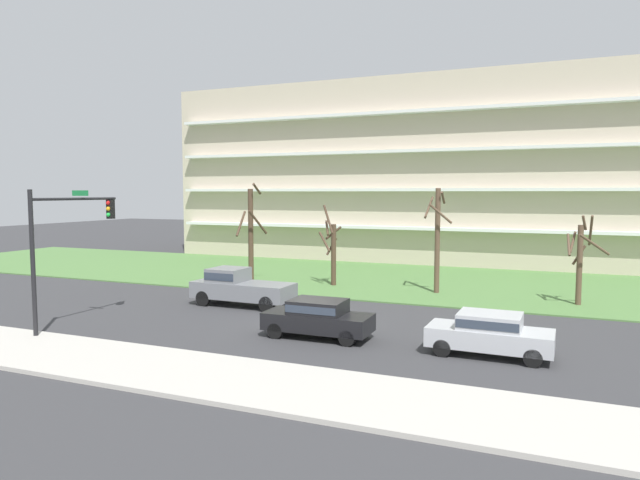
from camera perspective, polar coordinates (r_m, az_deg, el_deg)
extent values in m
plane|color=#38383A|center=(25.65, -0.78, -8.53)|extent=(160.00, 160.00, 0.00)
cube|color=#BCB7AD|center=(18.83, -10.75, -13.36)|extent=(80.00, 4.00, 0.15)
cube|color=#547F42|center=(38.67, 7.50, -3.98)|extent=(80.00, 16.00, 0.08)
cube|color=beige|center=(52.80, 11.84, 6.62)|extent=(45.88, 13.84, 15.37)
cube|color=white|center=(45.64, 10.01, 1.16)|extent=(44.05, 0.90, 0.24)
cube|color=white|center=(45.55, 10.07, 5.02)|extent=(44.05, 0.90, 0.24)
cube|color=white|center=(45.67, 10.13, 8.88)|extent=(44.05, 0.90, 0.24)
cube|color=white|center=(46.00, 10.18, 12.70)|extent=(44.05, 0.90, 0.24)
cylinder|color=#4C3828|center=(38.03, -7.00, 0.49)|extent=(0.35, 0.35, 6.17)
cylinder|color=#4C3828|center=(37.41, -6.29, 1.79)|extent=(0.71, 1.54, 1.66)
cylinder|color=#4C3828|center=(37.70, -6.39, 5.16)|extent=(0.19, 1.06, 0.76)
cylinder|color=#4C3828|center=(38.25, -7.99, 1.64)|extent=(0.35, 1.53, 1.67)
cylinder|color=#4C3828|center=(35.64, 1.38, -1.56)|extent=(0.32, 0.32, 3.94)
cylinder|color=#4C3828|center=(35.44, 0.72, 1.23)|extent=(0.56, 0.88, 0.94)
cylinder|color=#4C3828|center=(35.99, 1.37, 0.72)|extent=(1.03, 0.54, 0.89)
cylinder|color=#4C3828|center=(35.87, 1.18, -0.67)|extent=(0.64, 0.63, 1.11)
cylinder|color=#4C3828|center=(35.19, 0.83, 2.12)|extent=(0.93, 0.64, 1.77)
cylinder|color=#4C3828|center=(35.24, 0.46, -0.18)|extent=(1.16, 1.00, 1.19)
cylinder|color=brown|center=(33.50, 11.75, -0.14)|extent=(0.30, 0.30, 6.18)
cylinder|color=brown|center=(32.78, 12.07, 2.61)|extent=(1.29, 0.70, 1.16)
cylinder|color=brown|center=(33.60, 10.93, 3.25)|extent=(0.36, 1.21, 1.28)
cylinder|color=brown|center=(33.31, 12.31, 4.19)|extent=(0.19, 0.69, 0.72)
cylinder|color=brown|center=(32.33, 24.71, -2.38)|extent=(0.29, 0.29, 4.25)
cylinder|color=brown|center=(32.07, 25.12, 1.57)|extent=(0.34, 0.46, 0.78)
cylinder|color=brown|center=(32.55, 24.67, -1.39)|extent=(0.69, 0.20, 1.08)
cylinder|color=brown|center=(32.32, 24.15, -0.19)|extent=(0.39, 0.85, 1.10)
cylinder|color=brown|center=(32.17, 23.80, -0.44)|extent=(0.22, 1.20, 1.11)
cylinder|color=brown|center=(31.54, 25.94, -0.42)|extent=(1.56, 1.37, 1.17)
cylinder|color=brown|center=(32.21, 25.65, 0.87)|extent=(0.18, 1.05, 1.62)
cube|color=slate|center=(29.91, -7.76, -5.04)|extent=(5.44, 2.10, 0.85)
cube|color=slate|center=(30.26, -9.23, -3.46)|extent=(1.83, 1.87, 0.70)
cube|color=#2D3847|center=(30.26, -9.23, -3.46)|extent=(1.80, 1.91, 0.38)
cylinder|color=black|center=(30.28, -11.70, -5.80)|extent=(0.80, 0.23, 0.80)
cylinder|color=black|center=(31.72, -9.84, -5.28)|extent=(0.80, 0.23, 0.80)
cylinder|color=black|center=(28.29, -5.40, -6.46)|extent=(0.80, 0.23, 0.80)
cylinder|color=black|center=(29.83, -3.74, -5.86)|extent=(0.80, 0.23, 0.80)
cube|color=#B7BABF|center=(21.66, 16.72, -9.42)|extent=(4.44, 1.91, 0.70)
cube|color=#B7BABF|center=(21.51, 16.76, -7.81)|extent=(2.24, 1.71, 0.55)
cube|color=#2D3847|center=(21.51, 16.76, -7.81)|extent=(2.20, 1.75, 0.30)
cylinder|color=black|center=(22.38, 20.93, -10.00)|extent=(0.65, 0.24, 0.64)
cylinder|color=black|center=(20.86, 20.69, -11.08)|extent=(0.65, 0.24, 0.64)
cylinder|color=black|center=(22.73, 13.05, -9.58)|extent=(0.65, 0.24, 0.64)
cylinder|color=black|center=(21.23, 12.22, -10.59)|extent=(0.65, 0.24, 0.64)
cube|color=black|center=(23.28, -0.22, -8.22)|extent=(4.41, 1.83, 0.70)
cube|color=black|center=(23.15, -0.22, -6.71)|extent=(2.21, 1.67, 0.55)
cube|color=#2D3847|center=(23.15, -0.22, -6.71)|extent=(2.17, 1.71, 0.30)
cylinder|color=black|center=(23.57, 4.03, -8.95)|extent=(0.64, 0.22, 0.64)
cylinder|color=black|center=(22.12, 2.74, -9.86)|extent=(0.64, 0.22, 0.64)
cylinder|color=black|center=(24.67, -2.85, -8.31)|extent=(0.64, 0.22, 0.64)
cylinder|color=black|center=(23.29, -4.52, -9.12)|extent=(0.64, 0.22, 0.64)
cylinder|color=black|center=(25.41, -26.98, -2.26)|extent=(0.18, 0.18, 6.05)
cylinder|color=black|center=(26.82, -23.38, 3.83)|extent=(0.12, 4.68, 0.12)
cube|color=black|center=(28.28, -20.37, 2.94)|extent=(0.28, 0.28, 0.90)
sphere|color=red|center=(28.17, -20.60, 3.54)|extent=(0.20, 0.20, 0.20)
sphere|color=#F2A519|center=(28.17, -20.58, 2.97)|extent=(0.20, 0.20, 0.20)
sphere|color=green|center=(28.18, -20.57, 2.40)|extent=(0.20, 0.20, 0.20)
cube|color=#197238|center=(26.98, -23.04, 4.38)|extent=(0.90, 0.04, 0.24)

